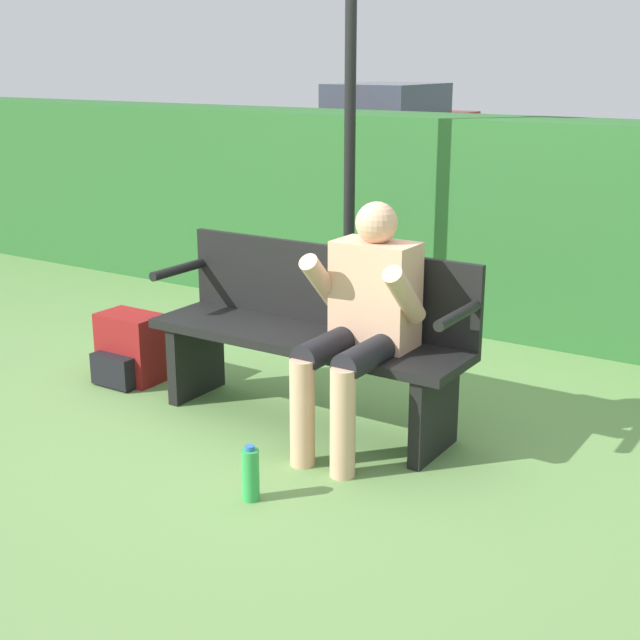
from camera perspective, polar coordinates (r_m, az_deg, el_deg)
The scene contains 8 objects.
ground_plane at distance 4.45m, azimuth -0.93°, elevation -6.54°, with size 40.00×40.00×0.00m, color #668E4C.
hedge_back at distance 6.01m, azimuth 10.09°, elevation 6.14°, with size 12.00×0.60×1.37m.
park_bench at distance 4.34m, azimuth -0.51°, elevation -0.81°, with size 1.64×0.44×0.86m.
person_seated at distance 4.00m, azimuth 2.71°, elevation 0.27°, with size 0.51×0.61×1.12m.
backpack at distance 5.06m, azimuth -12.10°, elevation -1.86°, with size 0.35×0.31×0.38m.
water_bottle at distance 3.68m, azimuth -4.48°, elevation -9.81°, with size 0.07×0.07×0.24m.
signpost at distance 5.49m, azimuth 1.91°, elevation 13.80°, with size 0.31×0.09×2.65m.
parked_car at distance 15.46m, azimuth 4.28°, elevation 12.28°, with size 1.85×4.00×1.33m.
Camera 1 is at (2.28, -3.40, 1.74)m, focal length 50.00 mm.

